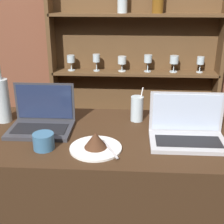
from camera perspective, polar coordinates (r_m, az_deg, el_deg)
bar_counter at (r=1.76m, az=2.49°, el=-18.28°), size 2.19×0.65×0.96m
back_wall at (r=2.57m, az=3.40°, el=15.91°), size 7.00×0.06×2.70m
back_shelf at (r=2.57m, az=4.18°, el=6.46°), size 1.34×0.18×1.78m
laptop_near at (r=1.58m, az=-12.68°, el=-1.39°), size 0.30×0.22×0.21m
laptop_far at (r=1.46m, az=13.60°, el=-3.41°), size 0.34×0.20×0.21m
cake_plate at (r=1.35m, az=-3.00°, el=-5.76°), size 0.23×0.23×0.08m
water_glass at (r=1.63m, az=4.59°, el=0.62°), size 0.07×0.07×0.18m
wine_bottle_clear at (r=1.69m, az=-19.49°, el=2.19°), size 0.08×0.08×0.31m
coffee_cup at (r=1.38m, az=-12.40°, el=-5.25°), size 0.09×0.09×0.07m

